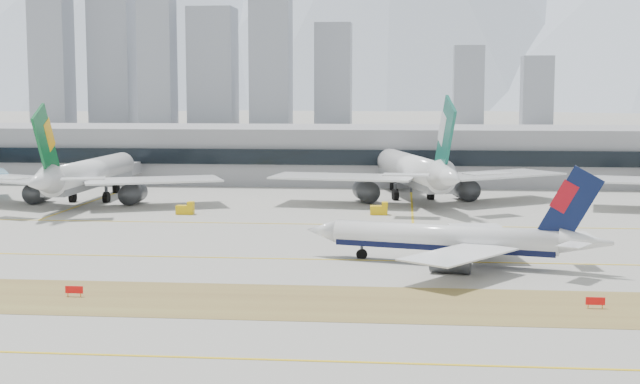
# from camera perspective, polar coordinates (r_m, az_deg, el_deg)

# --- Properties ---
(ground) EXTENTS (3000.00, 3000.00, 0.00)m
(ground) POSITION_cam_1_polar(r_m,az_deg,el_deg) (139.20, -4.29, -3.86)
(ground) COLOR gray
(ground) RESTS_ON ground
(apron_markings) EXTENTS (360.00, 122.22, 0.06)m
(apron_markings) POSITION_cam_1_polar(r_m,az_deg,el_deg) (87.89, -10.34, -10.11)
(apron_markings) COLOR brown
(apron_markings) RESTS_ON ground
(taxiing_airliner) EXTENTS (44.23, 37.79, 15.07)m
(taxiing_airliner) POSITION_cam_1_polar(r_m,az_deg,el_deg) (129.89, 8.62, -3.04)
(taxiing_airliner) COLOR white
(taxiing_airliner) RESTS_ON ground
(widebody_eva) EXTENTS (64.34, 62.65, 22.92)m
(widebody_eva) POSITION_cam_1_polar(r_m,az_deg,el_deg) (205.79, -14.68, 1.01)
(widebody_eva) COLOR white
(widebody_eva) RESTS_ON ground
(widebody_cathay) EXTENTS (66.75, 66.57, 24.52)m
(widebody_cathay) POSITION_cam_1_polar(r_m,az_deg,el_deg) (204.63, 6.07, 1.28)
(widebody_cathay) COLOR white
(widebody_cathay) RESTS_ON ground
(terminal) EXTENTS (280.00, 43.10, 15.00)m
(terminal) POSITION_cam_1_polar(r_m,az_deg,el_deg) (251.47, 0.13, 2.50)
(terminal) COLOR gray
(terminal) RESTS_ON ground
(hold_sign_left) EXTENTS (2.20, 0.15, 1.35)m
(hold_sign_left) POSITION_cam_1_polar(r_m,az_deg,el_deg) (113.01, -15.46, -6.06)
(hold_sign_left) COLOR red
(hold_sign_left) RESTS_ON ground
(hold_sign_right) EXTENTS (2.20, 0.15, 1.35)m
(hold_sign_right) POSITION_cam_1_polar(r_m,az_deg,el_deg) (107.99, 17.21, -6.70)
(hold_sign_right) COLOR red
(hold_sign_right) RESTS_ON ground
(gse_c) EXTENTS (3.55, 2.00, 2.60)m
(gse_c) POSITION_cam_1_polar(r_m,az_deg,el_deg) (180.94, 3.84, -1.13)
(gse_c) COLOR #E7B70C
(gse_c) RESTS_ON ground
(gse_b) EXTENTS (3.55, 2.00, 2.60)m
(gse_b) POSITION_cam_1_polar(r_m,az_deg,el_deg) (183.18, -8.58, -1.09)
(gse_b) COLOR #E7B70C
(gse_b) RESTS_ON ground
(city_skyline) EXTENTS (342.00, 49.80, 140.00)m
(city_skyline) POSITION_cam_1_polar(r_m,az_deg,el_deg) (603.09, -7.08, 8.79)
(city_skyline) COLOR gray
(city_skyline) RESTS_ON ground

